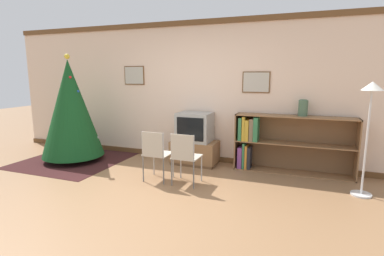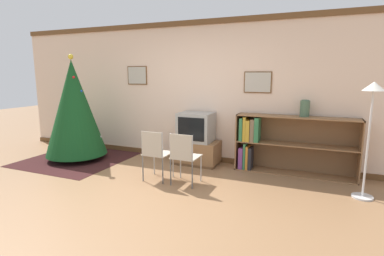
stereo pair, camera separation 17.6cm
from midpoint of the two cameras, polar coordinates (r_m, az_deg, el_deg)
The scene contains 11 objects.
ground_plane at distance 4.30m, azimuth -9.12°, elevation -13.17°, with size 24.00×24.00×0.00m, color #936B47.
wall_back at distance 5.91m, azimuth 1.75°, elevation 6.87°, with size 8.62×0.11×2.70m.
area_rug at distance 6.49m, azimuth -20.21°, elevation -5.53°, with size 1.90×1.94×0.01m.
christmas_tree at distance 6.30m, azimuth -20.78°, elevation 3.55°, with size 1.17×1.17×2.07m.
tv_console at distance 5.74m, azimuth 1.66°, elevation -4.65°, with size 0.86×0.52×0.44m.
television at distance 5.63m, azimuth 1.68°, elevation 0.18°, with size 0.63×0.51×0.54m.
folding_chair_left at distance 4.79m, azimuth -5.98°, elevation -4.62°, with size 0.40×0.40×0.82m.
folding_chair_right at distance 4.58m, azimuth -0.48°, elevation -5.27°, with size 0.40×0.40×0.82m.
bookshelf at distance 5.44m, azimuth 16.41°, elevation -2.76°, with size 1.98×0.36×1.00m.
vase at distance 5.34m, azimuth 21.59°, elevation 3.54°, with size 0.15×0.15×0.28m.
standing_lamp at distance 4.66m, azimuth 31.94°, elevation 2.94°, with size 0.28×0.28×1.60m.
Camera 2 is at (2.20, -3.30, 1.70)m, focal length 28.00 mm.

